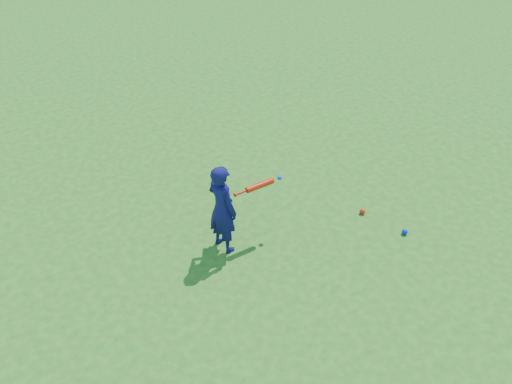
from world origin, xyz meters
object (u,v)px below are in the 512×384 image
at_px(ground_ball_red, 362,212).
at_px(bat_swing, 261,185).
at_px(child, 222,209).
at_px(ground_ball_blue, 405,232).

relative_size(ground_ball_red, bat_swing, 0.11).
bearing_deg(child, bat_swing, -105.26).
height_order(child, ground_ball_blue, child).
xyz_separation_m(child, ground_ball_red, (1.97, -0.46, -0.59)).
relative_size(child, bat_swing, 1.78).
xyz_separation_m(child, ground_ball_blue, (2.16, -1.10, -0.59)).
xyz_separation_m(ground_ball_red, ground_ball_blue, (0.19, -0.64, 0.00)).
distance_m(ground_ball_blue, bat_swing, 2.07).
bearing_deg(bat_swing, child, 175.36).
bearing_deg(ground_ball_blue, bat_swing, 146.78).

